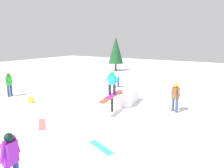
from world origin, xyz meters
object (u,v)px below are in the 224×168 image
Objects in this scene: bystander_green at (9,83)px; bystander_purple at (11,159)px; folding_chair at (117,82)px; loose_snowboard_coral at (42,124)px; rail_feature at (112,98)px; bystander_brown at (175,96)px; backpack_on_snow at (31,100)px; main_rider_on_rail at (112,83)px; loose_snowboard_cyan at (101,147)px; pine_tree_near at (116,50)px.

bystander_purple is at bearing -143.32° from bystander_green.
folding_chair is at bearing -56.84° from bystander_green.
bystander_green reaches higher than loose_snowboard_coral.
rail_feature reaches higher than folding_chair.
folding_chair is at bearing -162.23° from rail_feature.
bystander_brown is 6.76m from folding_chair.
main_rider_on_rail is at bearing -10.80° from backpack_on_snow.
loose_snowboard_cyan is 19.77m from pine_tree_near.
backpack_on_snow is (1.22, -5.06, -1.36)m from main_rider_on_rail.
main_rider_on_rail reaches higher than bystander_brown.
rail_feature is at bearing -20.12° from folding_chair.
bystander_green reaches higher than rail_feature.
folding_chair is 2.59× the size of backpack_on_snow.
backpack_on_snow is (6.53, -2.20, -0.24)m from folding_chair.
folding_chair is (-5.31, -2.87, -0.35)m from rail_feature.
bystander_brown is (-1.72, 2.84, -0.66)m from main_rider_on_rail.
folding_chair is (-8.51, -1.12, 0.40)m from loose_snowboard_coral.
loose_snowboard_cyan is (3.57, 1.76, -1.52)m from main_rider_on_rail.
bystander_purple is (6.57, 1.14, 0.10)m from rail_feature.
bystander_green is 9.67m from loose_snowboard_cyan.
main_rider_on_rail is at bearing 30.27° from pine_tree_near.
loose_snowboard_coral is 8.59m from folding_chair.
loose_snowboard_cyan is at bearing 154.74° from bystander_purple.
bystander_green is at bearing 6.07° from loose_snowboard_cyan.
main_rider_on_rail is 0.93× the size of bystander_green.
rail_feature is at bearing -103.07° from bystander_green.
bystander_purple is at bearing -65.11° from backpack_on_snow.
rail_feature is 3.13× the size of folding_chair.
loose_snowboard_coral is at bearing -99.82° from bystander_brown.
main_rider_on_rail is 0.96× the size of bystander_brown.
folding_chair is (-5.31, -2.87, -1.12)m from main_rider_on_rail.
main_rider_on_rail reaches higher than rail_feature.
pine_tree_near is (-13.51, -7.89, 0.97)m from main_rider_on_rail.
folding_chair is at bearing 47.09° from backpack_on_snow.
bystander_brown is 8.46m from backpack_on_snow.
bystander_green is at bearing -132.30° from bystander_brown.
loose_snowboard_coral is 0.34× the size of pine_tree_near.
folding_chair is (-3.59, -5.70, -0.46)m from bystander_brown.
bystander_green is at bearing 149.63° from backpack_on_snow.
loose_snowboard_cyan is (-3.00, 0.62, -0.86)m from bystander_purple.
main_rider_on_rail is 3.38m from bystander_brown.
loose_snowboard_coral is at bearing 20.18° from pine_tree_near.
bystander_green reaches higher than loose_snowboard_cyan.
loose_snowboard_coral is (4.91, -4.58, -0.86)m from bystander_brown.
pine_tree_near reaches higher than loose_snowboard_cyan.
backpack_on_snow is at bearing 10.85° from pine_tree_near.
bystander_brown reaches higher than loose_snowboard_coral.
backpack_on_snow is 15.18m from pine_tree_near.
backpack_on_snow is (-2.35, -6.82, 0.16)m from loose_snowboard_cyan.
bystander_green is (0.96, -7.51, 0.14)m from rail_feature.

